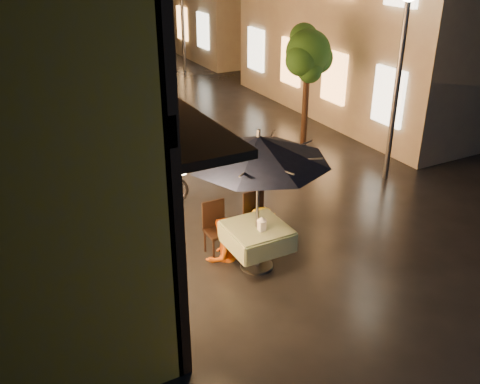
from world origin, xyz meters
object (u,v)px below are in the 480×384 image
cafe_table (257,236)px  person_yellow (262,210)px  patio_umbrella (258,149)px  bicycle_0 (143,185)px  streetlamp_near (402,50)px  person_orange (222,221)px  table_lantern (262,223)px

cafe_table → person_yellow: 0.71m
patio_umbrella → bicycle_0: bearing=107.5°
patio_umbrella → bicycle_0: size_ratio=1.34×
streetlamp_near → person_orange: bearing=-165.7°
streetlamp_near → patio_umbrella: bearing=-158.3°
cafe_table → person_orange: 0.68m
person_orange → bicycle_0: 2.55m
table_lantern → person_yellow: person_yellow is taller
table_lantern → bicycle_0: 3.33m
streetlamp_near → patio_umbrella: streetlamp_near is taller
streetlamp_near → bicycle_0: size_ratio=2.30×
table_lantern → person_orange: bearing=119.2°
bicycle_0 → person_orange: bearing=-150.7°
bicycle_0 → person_yellow: bearing=-134.3°
person_orange → person_yellow: (0.81, 0.02, -0.00)m
patio_umbrella → person_orange: size_ratio=1.70×
streetlamp_near → cafe_table: size_ratio=4.27×
person_orange → person_yellow: 0.81m
patio_umbrella → person_orange: (-0.38, 0.54, -1.42)m
person_orange → bicycle_0: person_orange is taller
patio_umbrella → table_lantern: (0.00, -0.15, -1.23)m
streetlamp_near → person_yellow: (-4.01, -1.21, -2.20)m
patio_umbrella → bicycle_0: 3.57m
person_yellow → cafe_table: bearing=53.8°
patio_umbrella → table_lantern: bearing=-90.0°
patio_umbrella → person_yellow: size_ratio=1.70×
person_orange → table_lantern: bearing=101.5°
patio_umbrella → person_yellow: patio_umbrella is taller
person_orange → streetlamp_near: bearing=176.6°
streetlamp_near → patio_umbrella: (-4.44, -1.77, -0.77)m
bicycle_0 → streetlamp_near: bearing=-86.6°
table_lantern → bicycle_0: bearing=106.7°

